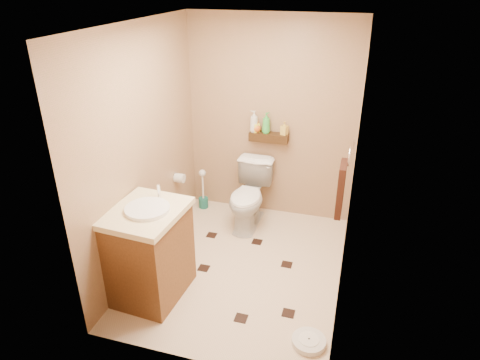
% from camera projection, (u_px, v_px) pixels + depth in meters
% --- Properties ---
extents(ground, '(2.50, 2.50, 0.00)m').
position_uv_depth(ground, '(241.00, 267.00, 4.46)').
color(ground, beige).
rests_on(ground, ground).
extents(wall_back, '(2.00, 0.04, 2.40)m').
position_uv_depth(wall_back, '(271.00, 120.00, 5.02)').
color(wall_back, '#A2785C').
rests_on(wall_back, ground).
extents(wall_front, '(2.00, 0.04, 2.40)m').
position_uv_depth(wall_front, '(190.00, 233.00, 2.86)').
color(wall_front, '#A2785C').
rests_on(wall_front, ground).
extents(wall_left, '(0.04, 2.50, 2.40)m').
position_uv_depth(wall_left, '(144.00, 150.00, 4.19)').
color(wall_left, '#A2785C').
rests_on(wall_left, ground).
extents(wall_right, '(0.04, 2.50, 2.40)m').
position_uv_depth(wall_right, '(353.00, 174.00, 3.69)').
color(wall_right, '#A2785C').
rests_on(wall_right, ground).
extents(ceiling, '(2.00, 2.50, 0.02)m').
position_uv_depth(ceiling, '(242.00, 23.00, 3.41)').
color(ceiling, silver).
rests_on(ceiling, wall_back).
extents(wall_shelf, '(0.46, 0.14, 0.10)m').
position_uv_depth(wall_shelf, '(269.00, 137.00, 5.03)').
color(wall_shelf, '#3B2310').
rests_on(wall_shelf, wall_back).
extents(floor_accents, '(1.20, 1.31, 0.01)m').
position_uv_depth(floor_accents, '(247.00, 270.00, 4.41)').
color(floor_accents, black).
rests_on(floor_accents, ground).
extents(toilet, '(0.44, 0.76, 0.77)m').
position_uv_depth(toilet, '(249.00, 196.00, 5.05)').
color(toilet, white).
rests_on(toilet, ground).
extents(vanity, '(0.66, 0.78, 1.04)m').
position_uv_depth(vanity, '(150.00, 252.00, 3.91)').
color(vanity, brown).
rests_on(vanity, ground).
extents(bathroom_scale, '(0.31, 0.31, 0.06)m').
position_uv_depth(bathroom_scale, '(309.00, 341.00, 3.52)').
color(bathroom_scale, silver).
rests_on(bathroom_scale, ground).
extents(toilet_brush, '(0.12, 0.12, 0.54)m').
position_uv_depth(toilet_brush, '(203.00, 194.00, 5.51)').
color(toilet_brush, '#175F55').
rests_on(toilet_brush, ground).
extents(towel_ring, '(0.12, 0.30, 0.76)m').
position_uv_depth(towel_ring, '(342.00, 187.00, 4.04)').
color(towel_ring, silver).
rests_on(towel_ring, wall_right).
extents(toilet_paper, '(0.12, 0.11, 0.12)m').
position_uv_depth(toilet_paper, '(180.00, 178.00, 5.00)').
color(toilet_paper, silver).
rests_on(toilet_paper, wall_left).
extents(bottle_a, '(0.11, 0.11, 0.26)m').
position_uv_depth(bottle_a, '(254.00, 121.00, 4.99)').
color(bottle_a, silver).
rests_on(bottle_a, wall_shelf).
extents(bottle_b, '(0.10, 0.10, 0.16)m').
position_uv_depth(bottle_b, '(256.00, 126.00, 5.01)').
color(bottle_b, yellow).
rests_on(bottle_b, wall_shelf).
extents(bottle_c, '(0.13, 0.13, 0.13)m').
position_uv_depth(bottle_c, '(257.00, 127.00, 5.01)').
color(bottle_c, '#CC5818').
rests_on(bottle_c, wall_shelf).
extents(bottle_d, '(0.13, 0.13, 0.24)m').
position_uv_depth(bottle_d, '(266.00, 123.00, 4.96)').
color(bottle_d, green).
rests_on(bottle_d, wall_shelf).
extents(bottle_e, '(0.09, 0.09, 0.16)m').
position_uv_depth(bottle_e, '(284.00, 128.00, 4.92)').
color(bottle_e, gold).
rests_on(bottle_e, wall_shelf).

